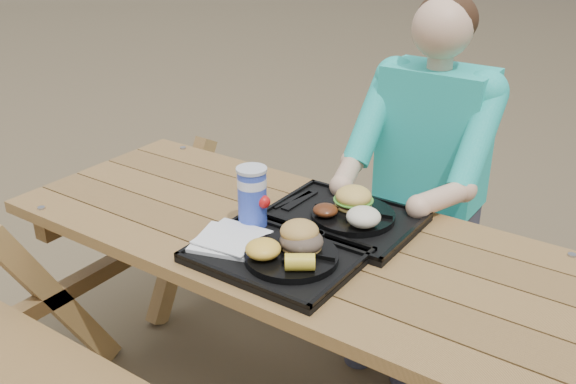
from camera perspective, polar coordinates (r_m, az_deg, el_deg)
The scene contains 17 objects.
picnic_table at distance 2.16m, azimuth 0.00°, elevation -12.23°, with size 1.80×1.49×0.75m, color #999999, non-canonical shape.
tray_near at distance 1.81m, azimuth -1.04°, elevation -5.73°, with size 0.45×0.35×0.02m, color black.
tray_far at distance 2.01m, azimuth 4.89°, elevation -2.50°, with size 0.45×0.35×0.02m, color black.
plate_near at distance 1.77m, azimuth 0.32°, elevation -5.76°, with size 0.26×0.26×0.02m, color black.
plate_far at distance 1.99m, azimuth 5.80°, elevation -2.10°, with size 0.26×0.26×0.02m, color black.
napkin_stack at distance 1.86m, azimuth -5.41°, elevation -4.20°, with size 0.18×0.18×0.02m, color silver.
soda_cup at distance 1.92m, azimuth -3.20°, elevation -0.55°, with size 0.09×0.09×0.18m, color #1833B6.
condiment_bbq at distance 1.88m, azimuth 1.21°, elevation -3.58°, with size 0.05×0.05×0.03m, color black.
condiment_mustard at distance 1.86m, azimuth 2.62°, elevation -3.97°, with size 0.04×0.04×0.03m, color #FFAE1C.
sandwich at distance 1.76m, azimuth 1.22°, elevation -3.35°, with size 0.11×0.11×0.12m, color #BA8A41, non-canonical shape.
mac_cheese at distance 1.73m, azimuth -2.23°, elevation -5.08°, with size 0.10×0.10×0.05m, color yellow.
corn_cob at distance 1.68m, azimuth 1.06°, elevation -6.25°, with size 0.08×0.08×0.05m, color yellow, non-canonical shape.
cutlery_far at distance 2.10m, azimuth 1.06°, elevation -0.74°, with size 0.03×0.17×0.01m, color black.
burger at distance 2.01m, azimuth 5.87°, elevation 0.01°, with size 0.12×0.12×0.10m, color gold, non-canonical shape.
baked_beans at distance 1.96m, azimuth 3.35°, elevation -1.62°, with size 0.08×0.08×0.04m, color #522410.
potato_salad at distance 1.90m, azimuth 6.73°, elevation -2.21°, with size 0.10×0.10×0.06m, color beige.
diner at distance 2.51m, azimuth 12.24°, elevation -0.22°, with size 0.48×0.84×1.28m, color #19B29D, non-canonical shape.
Camera 1 is at (0.98, -1.42, 1.68)m, focal length 40.00 mm.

